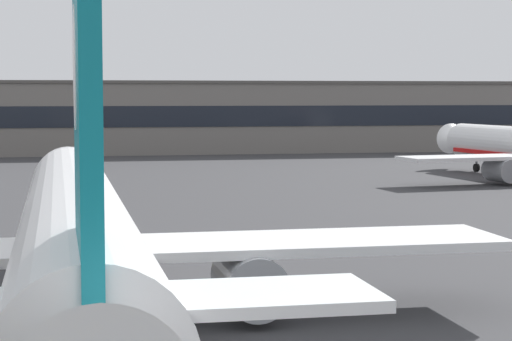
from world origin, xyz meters
TOP-DOWN VIEW (x-y plane):
  - taxiway_centreline at (0.00, 30.00)m, footprint 4.61×179.96m
  - airliner_foreground at (0.23, 15.58)m, footprint 32.03×41.42m
  - safety_cone_by_nose_gear at (2.06, 32.46)m, footprint 0.44×0.44m
  - terminal_building at (1.91, 115.74)m, footprint 137.97×12.40m

SIDE VIEW (x-z plane):
  - taxiway_centreline at x=0.00m, z-range 0.00..0.01m
  - safety_cone_by_nose_gear at x=2.06m, z-range -0.02..0.53m
  - airliner_foreground at x=0.23m, z-range -2.46..9.19m
  - terminal_building at x=1.91m, z-range 0.01..9.97m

